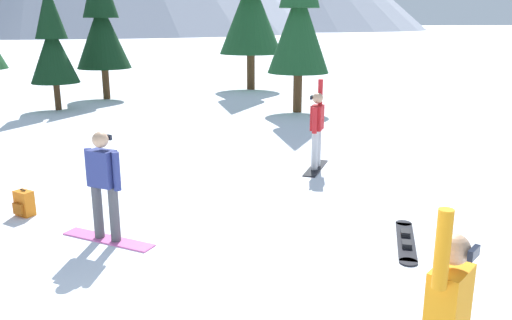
% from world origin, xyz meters
% --- Properties ---
extents(snowboarder_midground, '(1.44, 1.17, 1.71)m').
position_xyz_m(snowboarder_midground, '(-1.35, 3.58, 0.90)').
color(snowboarder_midground, pink).
rests_on(snowboarder_midground, ground_plane).
extents(snowboarder_background, '(0.95, 1.40, 2.01)m').
position_xyz_m(snowboarder_background, '(3.00, 6.85, 0.95)').
color(snowboarder_background, black).
rests_on(snowboarder_background, ground_plane).
extents(loose_snowboard_near_right, '(0.94, 1.69, 0.09)m').
position_xyz_m(loose_snowboard_near_right, '(3.13, 2.65, 0.02)').
color(loose_snowboard_near_right, black).
rests_on(loose_snowboard_near_right, ground_plane).
extents(backpack_orange, '(0.38, 0.38, 0.47)m').
position_xyz_m(backpack_orange, '(-2.85, 4.95, 0.21)').
color(backpack_orange, orange).
rests_on(backpack_orange, ground_plane).
extents(pine_tree_twin, '(2.23, 2.23, 6.54)m').
position_xyz_m(pine_tree_twin, '(4.63, 14.40, 3.56)').
color(pine_tree_twin, '#472D19').
rests_on(pine_tree_twin, ground_plane).
extents(pine_tree_leaning, '(1.77, 1.77, 4.64)m').
position_xyz_m(pine_tree_leaning, '(-4.17, 16.56, 2.53)').
color(pine_tree_leaning, '#472D19').
rests_on(pine_tree_leaning, ground_plane).
extents(pine_tree_slender, '(2.27, 2.27, 5.98)m').
position_xyz_m(pine_tree_slender, '(-2.60, 19.20, 3.26)').
color(pine_tree_slender, '#472D19').
rests_on(pine_tree_slender, ground_plane).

